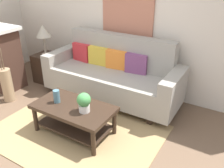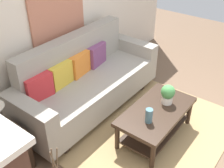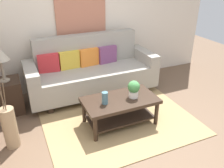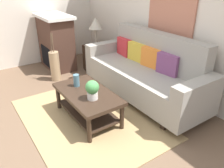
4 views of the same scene
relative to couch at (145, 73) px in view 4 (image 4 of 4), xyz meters
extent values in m
plane|color=brown|center=(0.07, -1.63, -0.43)|extent=(9.48, 9.48, 0.00)
cube|color=beige|center=(0.07, 0.54, 0.92)|extent=(5.48, 0.10, 2.70)
cube|color=beige|center=(-2.72, -1.07, 0.92)|extent=(0.10, 5.11, 2.70)
cube|color=#A38456|center=(0.07, -1.13, -0.43)|extent=(2.28, 1.67, 0.01)
cube|color=gray|center=(0.00, -0.06, -0.11)|extent=(1.94, 0.84, 0.40)
cube|color=gray|center=(0.00, 0.26, 0.37)|extent=(1.94, 0.20, 0.56)
cube|color=gray|center=(-1.07, -0.06, -0.01)|extent=(0.20, 0.84, 0.60)
cube|color=gray|center=(1.07, -0.06, -0.01)|extent=(0.20, 0.84, 0.60)
cube|color=#332319|center=(-0.87, -0.06, -0.37)|extent=(0.08, 0.74, 0.12)
cube|color=#332319|center=(0.87, -0.06, -0.37)|extent=(0.08, 0.74, 0.12)
cube|color=red|center=(-0.74, 0.12, 0.25)|extent=(0.37, 0.16, 0.32)
cube|color=gold|center=(-0.37, 0.12, 0.25)|extent=(0.37, 0.14, 0.32)
cube|color=orange|center=(0.00, 0.12, 0.25)|extent=(0.37, 0.16, 0.32)
cube|color=#7A4270|center=(0.37, 0.12, 0.25)|extent=(0.37, 0.17, 0.32)
cube|color=#332319|center=(0.05, -1.12, -0.03)|extent=(1.10, 0.60, 0.05)
cube|color=#332319|center=(0.05, -1.12, -0.31)|extent=(0.98, 0.50, 0.02)
cylinder|color=#332319|center=(-0.44, -1.37, -0.24)|extent=(0.06, 0.06, 0.38)
cylinder|color=#332319|center=(0.54, -1.37, -0.24)|extent=(0.06, 0.06, 0.38)
cylinder|color=#332319|center=(-0.44, -0.87, -0.24)|extent=(0.06, 0.06, 0.38)
cylinder|color=#332319|center=(0.54, -0.87, -0.24)|extent=(0.06, 0.06, 0.38)
cylinder|color=slate|center=(-0.21, -1.15, 0.09)|extent=(0.09, 0.09, 0.18)
cylinder|color=white|center=(0.26, -1.15, 0.05)|extent=(0.14, 0.14, 0.10)
sphere|color=#48924C|center=(0.26, -1.15, 0.17)|extent=(0.18, 0.18, 0.18)
cube|color=#332319|center=(-1.47, -0.07, -0.15)|extent=(0.44, 0.44, 0.56)
cylinder|color=gray|center=(-1.47, -0.07, 0.14)|extent=(0.16, 0.16, 0.02)
cylinder|color=gray|center=(-1.47, -0.07, 0.30)|extent=(0.05, 0.05, 0.35)
cone|color=#B2A893|center=(-1.47, -0.07, 0.59)|extent=(0.28, 0.28, 0.22)
cube|color=#472D23|center=(-2.12, -0.69, 0.12)|extent=(0.90, 0.50, 1.10)
cube|color=black|center=(-2.12, -0.95, -0.13)|extent=(0.52, 0.02, 0.44)
cube|color=silver|center=(-2.12, -0.69, 0.70)|extent=(1.02, 0.58, 0.06)
cylinder|color=tan|center=(-1.49, -1.00, -0.14)|extent=(0.19, 0.19, 0.58)
cylinder|color=brown|center=(-1.47, -1.00, 0.33)|extent=(0.04, 0.03, 0.36)
cylinder|color=brown|center=(-1.50, -0.98, 0.33)|extent=(0.03, 0.02, 0.36)
cylinder|color=brown|center=(-1.50, -1.02, 0.33)|extent=(0.05, 0.05, 0.36)
cube|color=#B77056|center=(0.00, 0.47, 0.97)|extent=(0.95, 0.03, 0.78)
camera|label=1|loc=(1.90, -3.21, 1.69)|focal=38.60mm
camera|label=2|loc=(-2.42, -2.31, 2.14)|focal=43.89mm
camera|label=3|loc=(-1.30, -3.87, 1.75)|focal=38.30mm
camera|label=4|loc=(2.56, -2.40, 1.49)|focal=36.29mm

